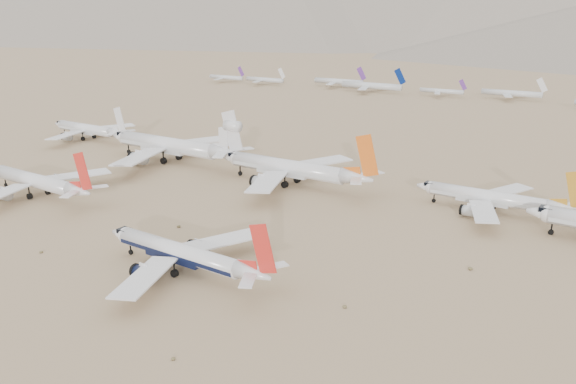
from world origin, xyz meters
name	(u,v)px	position (x,y,z in m)	size (l,w,h in m)	color
ground	(235,278)	(0.00, 0.00, 0.00)	(7000.00, 7000.00, 0.00)	#816A4B
main_airliner	(185,254)	(-9.79, -4.06, 4.16)	(42.86, 41.86, 15.13)	silver
second_airliner	(39,182)	(-82.45, 9.52, 4.64)	(46.77, 45.71, 16.58)	silver
row2_gold_tail	(493,198)	(31.59, 70.68, 4.15)	(41.64, 40.73, 14.83)	silver
row2_orange_tail	(293,169)	(-27.85, 62.04, 5.47)	(54.63, 53.45, 19.49)	silver
row2_white_trijet	(174,146)	(-81.09, 62.66, 6.35)	(61.89, 60.49, 21.93)	silver
row2_white_twin	(89,129)	(-142.18, 71.08, 4.60)	(45.70, 44.71, 16.33)	silver
distant_storage_row	(508,95)	(-22.66, 303.55, 4.46)	(513.21, 59.96, 16.18)	silver
desert_scrub	(90,315)	(-11.08, -26.49, 0.28)	(247.37, 121.67, 0.63)	brown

